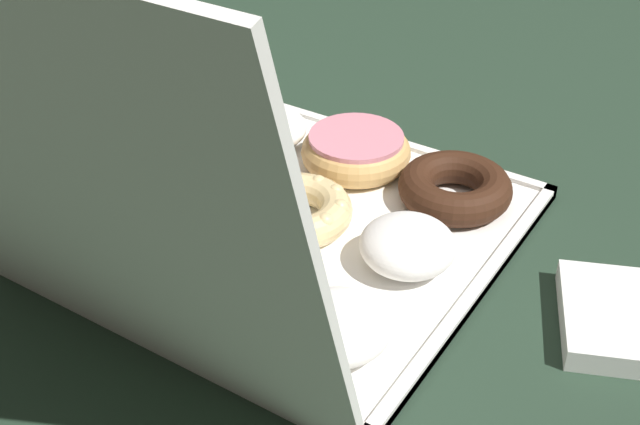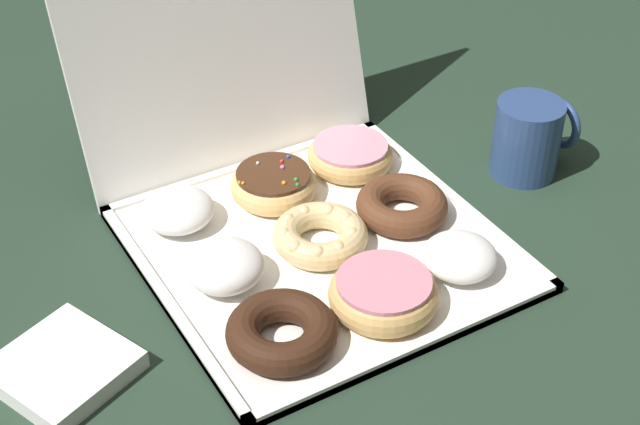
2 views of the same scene
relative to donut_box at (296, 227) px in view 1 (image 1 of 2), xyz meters
The scene contains 14 objects.
ground_plane 0.01m from the donut_box, ahead, with size 3.00×3.00×0.00m, color #233828.
donut_box is the anchor object (origin of this frame).
box_lid_open 0.32m from the donut_box, 90.00° to the left, with size 0.41×0.40×0.01m, color white.
chocolate_cake_ring_donut_0 0.17m from the donut_box, 134.21° to the right, with size 0.12×0.12×0.04m.
pink_frosted_donut_1 0.13m from the donut_box, 87.54° to the right, with size 0.12×0.12×0.04m.
powdered_filled_donut_2 0.17m from the donut_box, 45.53° to the right, with size 0.09×0.09×0.04m.
powdered_filled_donut_3 0.13m from the donut_box, behind, with size 0.09×0.09×0.05m.
cruller_donut_4 0.02m from the donut_box, 160.29° to the right, with size 0.11×0.11×0.04m.
chocolate_cake_ring_donut_5 0.12m from the donut_box, ahead, with size 0.11×0.11×0.03m.
powdered_filled_donut_6 0.18m from the donut_box, 135.12° to the left, with size 0.09×0.09×0.04m.
sprinkle_donut_7 0.12m from the donut_box, 91.67° to the left, with size 0.11×0.11×0.04m.
pink_frosted_donut_8 0.18m from the donut_box, 46.36° to the left, with size 0.11×0.11×0.03m.
coffee_mug 0.33m from the donut_box, ahead, with size 0.11×0.09×0.10m.
napkin_stack 0.33m from the donut_box, behind, with size 0.12×0.12×0.02m, color white.
Camera 1 is at (-0.39, 0.57, 0.51)m, focal length 46.78 mm.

